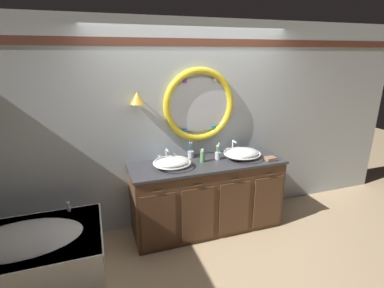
% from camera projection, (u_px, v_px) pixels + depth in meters
% --- Properties ---
extents(ground_plane, '(14.00, 14.00, 0.00)m').
position_uv_depth(ground_plane, '(207.00, 238.00, 3.60)').
color(ground_plane, tan).
extents(back_wall_assembly, '(6.40, 0.26, 2.60)m').
position_uv_depth(back_wall_assembly, '(192.00, 124.00, 3.74)').
color(back_wall_assembly, silver).
rests_on(back_wall_assembly, ground_plane).
extents(vanity_counter, '(1.92, 0.66, 0.92)m').
position_uv_depth(vanity_counter, '(207.00, 195.00, 3.71)').
color(vanity_counter, brown).
rests_on(vanity_counter, ground_plane).
extents(bathtub, '(1.43, 0.96, 0.64)m').
position_uv_depth(bathtub, '(26.00, 257.00, 2.79)').
color(bathtub, white).
rests_on(bathtub, ground_plane).
extents(sink_basin_left, '(0.45, 0.45, 0.11)m').
position_uv_depth(sink_basin_left, '(172.00, 163.00, 3.39)').
color(sink_basin_left, white).
rests_on(sink_basin_left, vanity_counter).
extents(sink_basin_right, '(0.47, 0.47, 0.13)m').
position_uv_depth(sink_basin_right, '(242.00, 153.00, 3.67)').
color(sink_basin_right, white).
rests_on(sink_basin_right, vanity_counter).
extents(faucet_set_left, '(0.24, 0.12, 0.15)m').
position_uv_depth(faucet_set_left, '(167.00, 156.00, 3.62)').
color(faucet_set_left, silver).
rests_on(faucet_set_left, vanity_counter).
extents(faucet_set_right, '(0.21, 0.12, 0.17)m').
position_uv_depth(faucet_set_right, '(233.00, 148.00, 3.90)').
color(faucet_set_right, silver).
rests_on(faucet_set_right, vanity_counter).
extents(toothbrush_holder_left, '(0.08, 0.08, 0.21)m').
position_uv_depth(toothbrush_holder_left, '(191.00, 154.00, 3.71)').
color(toothbrush_holder_left, silver).
rests_on(toothbrush_holder_left, vanity_counter).
extents(toothbrush_holder_right, '(0.08, 0.08, 0.22)m').
position_uv_depth(toothbrush_holder_right, '(218.00, 155.00, 3.65)').
color(toothbrush_holder_right, silver).
rests_on(toothbrush_holder_right, vanity_counter).
extents(soap_dispenser, '(0.06, 0.06, 0.17)m').
position_uv_depth(soap_dispenser, '(203.00, 156.00, 3.56)').
color(soap_dispenser, '#6BAD66').
rests_on(soap_dispenser, vanity_counter).
extents(folded_hand_towel, '(0.14, 0.12, 0.04)m').
position_uv_depth(folded_hand_towel, '(270.00, 159.00, 3.64)').
color(folded_hand_towel, '#936B56').
rests_on(folded_hand_towel, vanity_counter).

